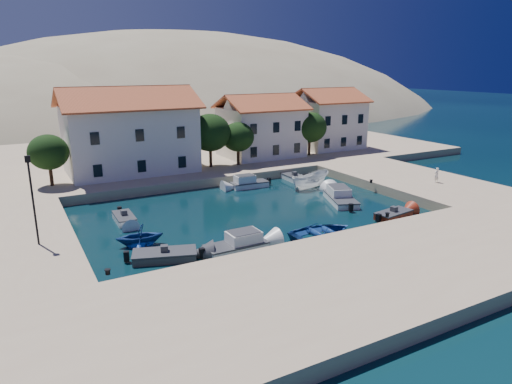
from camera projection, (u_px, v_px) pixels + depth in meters
ground at (313, 250)px, 33.21m from camera, size 400.00×400.00×0.00m
quay_south at (370, 275)px, 28.01m from camera, size 52.00×12.00×1.00m
quay_east at (410, 181)px, 51.05m from camera, size 11.00×20.00×1.00m
quay_west at (15, 245)px, 32.68m from camera, size 8.00×20.00×1.00m
quay_north at (170, 155)px, 66.09m from camera, size 80.00×36.00×1.00m
hills at (145, 178)px, 153.41m from camera, size 254.00×176.00×99.00m
building_left at (129, 129)px, 52.48m from camera, size 14.70×9.45×9.70m
building_mid at (261, 125)px, 61.89m from camera, size 10.50×8.40×8.30m
building_right at (327, 118)px, 68.24m from camera, size 9.45×8.40×8.80m
trees at (222, 135)px, 55.51m from camera, size 37.30×5.30×6.45m
lamppost at (32, 192)px, 30.56m from camera, size 0.35×0.25×6.22m
bollards at (313, 214)px, 37.47m from camera, size 29.36×9.56×0.30m
motorboat_grey_sw at (165, 256)px, 31.39m from camera, size 4.72×3.20×1.25m
cabin_cruiser_south at (236, 245)px, 32.73m from camera, size 4.56×2.00×1.60m
rowboat_south at (321, 237)px, 35.68m from camera, size 5.39×3.90×1.10m
motorboat_red_se at (393, 215)px, 40.03m from camera, size 3.83×2.17×1.25m
cabin_cruiser_east at (341, 198)px, 44.61m from camera, size 4.01×5.77×1.60m
boat_east at (310, 188)px, 49.98m from camera, size 5.26×2.56×1.95m
motorboat_white_ne at (294, 178)px, 53.23m from camera, size 1.90×3.76×1.25m
rowboat_west at (140, 245)px, 34.01m from camera, size 3.81×3.42×1.80m
motorboat_white_west at (124, 218)px, 39.07m from camera, size 1.61×3.44×1.25m
cabin_cruiser_north at (249, 183)px, 50.23m from camera, size 4.19×1.93×1.60m
pedestrian at (436, 175)px, 48.19m from camera, size 0.59×0.40×1.59m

